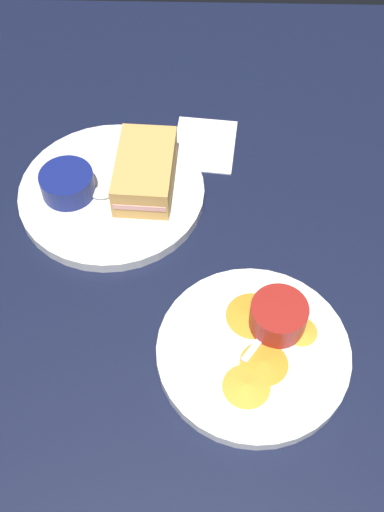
% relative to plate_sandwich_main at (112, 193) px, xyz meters
% --- Properties ---
extents(ground_plane, '(1.10, 1.10, 0.03)m').
position_rel_plate_sandwich_main_xyz_m(ground_plane, '(0.08, 0.13, -0.02)').
color(ground_plane, black).
extents(plate_sandwich_main, '(0.26, 0.26, 0.02)m').
position_rel_plate_sandwich_main_xyz_m(plate_sandwich_main, '(0.00, 0.00, 0.00)').
color(plate_sandwich_main, white).
rests_on(plate_sandwich_main, ground_plane).
extents(sandwich_half_near, '(0.14, 0.08, 0.05)m').
position_rel_plate_sandwich_main_xyz_m(sandwich_half_near, '(-0.01, 0.05, 0.03)').
color(sandwich_half_near, tan).
rests_on(sandwich_half_near, plate_sandwich_main).
extents(ramekin_dark_sauce, '(0.07, 0.07, 0.03)m').
position_rel_plate_sandwich_main_xyz_m(ramekin_dark_sauce, '(0.01, -0.06, 0.03)').
color(ramekin_dark_sauce, navy).
rests_on(ramekin_dark_sauce, plate_sandwich_main).
extents(spoon_by_dark_ramekin, '(0.03, 0.10, 0.01)m').
position_rel_plate_sandwich_main_xyz_m(spoon_by_dark_ramekin, '(0.01, -0.00, 0.01)').
color(spoon_by_dark_ramekin, silver).
rests_on(spoon_by_dark_ramekin, plate_sandwich_main).
extents(plate_chips_companion, '(0.23, 0.23, 0.02)m').
position_rel_plate_sandwich_main_xyz_m(plate_chips_companion, '(0.24, 0.19, 0.00)').
color(plate_chips_companion, white).
rests_on(plate_chips_companion, ground_plane).
extents(ramekin_light_gravy, '(0.07, 0.07, 0.04)m').
position_rel_plate_sandwich_main_xyz_m(ramekin_light_gravy, '(0.21, 0.22, 0.03)').
color(ramekin_light_gravy, maroon).
rests_on(ramekin_light_gravy, plate_chips_companion).
extents(spoon_by_gravy_ramekin, '(0.09, 0.07, 0.01)m').
position_rel_plate_sandwich_main_xyz_m(spoon_by_gravy_ramekin, '(0.20, 0.22, 0.01)').
color(spoon_by_gravy_ramekin, silver).
rests_on(spoon_by_gravy_ramekin, plate_chips_companion).
extents(plantain_chip_scatter, '(0.17, 0.13, 0.01)m').
position_rel_plate_sandwich_main_xyz_m(plantain_chip_scatter, '(0.24, 0.20, 0.01)').
color(plantain_chip_scatter, orange).
rests_on(plantain_chip_scatter, plate_chips_companion).
extents(paper_napkin_folded, '(0.12, 0.10, 0.00)m').
position_rel_plate_sandwich_main_xyz_m(paper_napkin_folded, '(-0.10, 0.13, -0.01)').
color(paper_napkin_folded, white).
rests_on(paper_napkin_folded, ground_plane).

